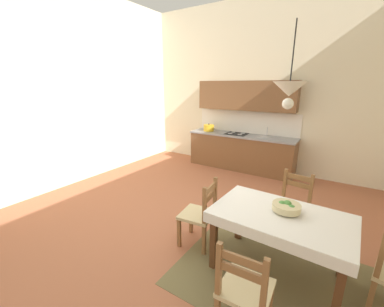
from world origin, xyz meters
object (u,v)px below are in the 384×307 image
(dining_table, at_px, (280,224))
(fruit_bowl, at_px, (286,207))
(dining_chair_camera_side, at_px, (244,291))
(dining_chair_tv_side, at_px, (200,214))
(dining_chair_kitchen_side, at_px, (292,207))
(pendant_lamp, at_px, (289,90))
(kitchen_cabinetry, at_px, (242,136))

(dining_table, xyz_separation_m, fruit_bowl, (0.03, 0.08, 0.19))
(dining_table, height_order, dining_chair_camera_side, dining_chair_camera_side)
(fruit_bowl, bearing_deg, dining_chair_tv_side, -174.41)
(dining_chair_kitchen_side, bearing_deg, fruit_bowl, -86.18)
(dining_chair_kitchen_side, distance_m, dining_chair_camera_side, 1.74)
(dining_chair_camera_side, bearing_deg, pendant_lamp, 89.93)
(kitchen_cabinetry, xyz_separation_m, fruit_bowl, (1.76, -3.15, -0.04))
(dining_chair_kitchen_side, relative_size, dining_chair_tv_side, 1.00)
(dining_chair_kitchen_side, height_order, dining_chair_camera_side, same)
(dining_chair_tv_side, height_order, pendant_lamp, pendant_lamp)
(dining_table, relative_size, pendant_lamp, 1.83)
(dining_chair_tv_side, bearing_deg, kitchen_cabinetry, 102.55)
(dining_chair_camera_side, bearing_deg, kitchen_cabinetry, 112.13)
(dining_chair_tv_side, relative_size, pendant_lamp, 1.16)
(dining_chair_tv_side, xyz_separation_m, dining_chair_camera_side, (0.95, -0.85, 0.00))
(dining_table, relative_size, dining_chair_tv_side, 1.58)
(dining_chair_kitchen_side, relative_size, pendant_lamp, 1.16)
(kitchen_cabinetry, height_order, pendant_lamp, pendant_lamp)
(dining_table, relative_size, dining_chair_camera_side, 1.58)
(fruit_bowl, height_order, pendant_lamp, pendant_lamp)
(kitchen_cabinetry, xyz_separation_m, dining_chair_kitchen_side, (1.71, -2.37, -0.41))
(dining_table, bearing_deg, dining_chair_camera_side, -93.93)
(dining_chair_kitchen_side, xyz_separation_m, pendant_lamp, (-0.04, -0.82, 1.61))
(kitchen_cabinetry, distance_m, dining_chair_camera_side, 4.45)
(kitchen_cabinetry, distance_m, dining_chair_kitchen_side, 2.95)
(pendant_lamp, bearing_deg, dining_chair_tv_side, -176.35)
(dining_chair_camera_side, relative_size, pendant_lamp, 1.16)
(dining_chair_tv_side, distance_m, pendant_lamp, 1.87)
(pendant_lamp, bearing_deg, dining_chair_camera_side, -90.07)
(kitchen_cabinetry, xyz_separation_m, dining_chair_camera_side, (1.67, -4.10, -0.41))
(kitchen_cabinetry, height_order, fruit_bowl, kitchen_cabinetry)
(dining_table, bearing_deg, pendant_lamp, 148.36)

